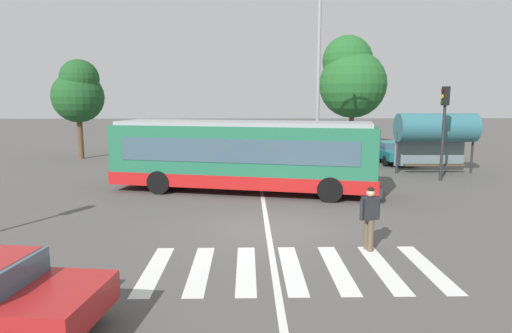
{
  "coord_description": "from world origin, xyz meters",
  "views": [
    {
      "loc": [
        -0.73,
        -12.87,
        3.97
      ],
      "look_at": [
        -0.38,
        4.34,
        1.3
      ],
      "focal_mm": 30.29,
      "sensor_mm": 36.0,
      "label": 1
    }
  ],
  "objects_px": {
    "city_transit_bus": "(243,156)",
    "pedestrian_crossing_street": "(370,215)",
    "twin_arm_street_lamp": "(319,62)",
    "parked_car_champagne": "(264,152)",
    "parked_car_black": "(179,152)",
    "bus_stop_shelter": "(436,129)",
    "parked_car_silver": "(309,151)",
    "parked_car_blue": "(219,152)",
    "background_tree_left": "(78,92)",
    "background_tree_right": "(351,77)",
    "parked_car_charcoal": "(351,151)",
    "traffic_light_far_corner": "(444,118)",
    "parked_car_teal": "(391,151)"
  },
  "relations": [
    {
      "from": "city_transit_bus",
      "to": "parked_car_blue",
      "type": "bearing_deg",
      "value": 100.7
    },
    {
      "from": "parked_car_champagne",
      "to": "parked_car_teal",
      "type": "height_order",
      "value": "same"
    },
    {
      "from": "parked_car_teal",
      "to": "bus_stop_shelter",
      "type": "relative_size",
      "value": 1.08
    },
    {
      "from": "parked_car_blue",
      "to": "background_tree_left",
      "type": "distance_m",
      "value": 10.51
    },
    {
      "from": "pedestrian_crossing_street",
      "to": "parked_car_black",
      "type": "relative_size",
      "value": 0.38
    },
    {
      "from": "city_transit_bus",
      "to": "pedestrian_crossing_street",
      "type": "bearing_deg",
      "value": -65.39
    },
    {
      "from": "twin_arm_street_lamp",
      "to": "bus_stop_shelter",
      "type": "bearing_deg",
      "value": -10.73
    },
    {
      "from": "parked_car_blue",
      "to": "parked_car_black",
      "type": "bearing_deg",
      "value": 178.08
    },
    {
      "from": "parked_car_silver",
      "to": "city_transit_bus",
      "type": "bearing_deg",
      "value": -115.98
    },
    {
      "from": "background_tree_right",
      "to": "city_transit_bus",
      "type": "bearing_deg",
      "value": -118.67
    },
    {
      "from": "parked_car_silver",
      "to": "background_tree_left",
      "type": "relative_size",
      "value": 0.69
    },
    {
      "from": "twin_arm_street_lamp",
      "to": "parked_car_charcoal",
      "type": "bearing_deg",
      "value": 46.5
    },
    {
      "from": "parked_car_black",
      "to": "traffic_light_far_corner",
      "type": "xyz_separation_m",
      "value": [
        13.8,
        -6.0,
        2.33
      ]
    },
    {
      "from": "pedestrian_crossing_street",
      "to": "parked_car_champagne",
      "type": "height_order",
      "value": "pedestrian_crossing_street"
    },
    {
      "from": "pedestrian_crossing_street",
      "to": "parked_car_black",
      "type": "bearing_deg",
      "value": 115.23
    },
    {
      "from": "parked_car_blue",
      "to": "parked_car_charcoal",
      "type": "distance_m",
      "value": 8.31
    },
    {
      "from": "bus_stop_shelter",
      "to": "parked_car_silver",
      "type": "bearing_deg",
      "value": 149.14
    },
    {
      "from": "bus_stop_shelter",
      "to": "background_tree_left",
      "type": "distance_m",
      "value": 22.42
    },
    {
      "from": "parked_car_black",
      "to": "parked_car_charcoal",
      "type": "bearing_deg",
      "value": 0.83
    },
    {
      "from": "parked_car_charcoal",
      "to": "parked_car_silver",
      "type": "bearing_deg",
      "value": -176.61
    },
    {
      "from": "parked_car_blue",
      "to": "parked_car_champagne",
      "type": "height_order",
      "value": "same"
    },
    {
      "from": "parked_car_teal",
      "to": "traffic_light_far_corner",
      "type": "height_order",
      "value": "traffic_light_far_corner"
    },
    {
      "from": "twin_arm_street_lamp",
      "to": "background_tree_left",
      "type": "xyz_separation_m",
      "value": [
        -15.18,
        5.12,
        -1.53
      ]
    },
    {
      "from": "parked_car_black",
      "to": "bus_stop_shelter",
      "type": "bearing_deg",
      "value": -14.61
    },
    {
      "from": "twin_arm_street_lamp",
      "to": "background_tree_right",
      "type": "distance_m",
      "value": 9.86
    },
    {
      "from": "parked_car_champagne",
      "to": "pedestrian_crossing_street",
      "type": "bearing_deg",
      "value": -82.14
    },
    {
      "from": "pedestrian_crossing_street",
      "to": "parked_car_silver",
      "type": "relative_size",
      "value": 0.38
    },
    {
      "from": "traffic_light_far_corner",
      "to": "twin_arm_street_lamp",
      "type": "height_order",
      "value": "twin_arm_street_lamp"
    },
    {
      "from": "parked_car_champagne",
      "to": "twin_arm_street_lamp",
      "type": "xyz_separation_m",
      "value": [
        2.89,
        -2.42,
        5.25
      ]
    },
    {
      "from": "parked_car_champagne",
      "to": "background_tree_right",
      "type": "height_order",
      "value": "background_tree_right"
    },
    {
      "from": "city_transit_bus",
      "to": "traffic_light_far_corner",
      "type": "distance_m",
      "value": 10.15
    },
    {
      "from": "parked_car_blue",
      "to": "parked_car_champagne",
      "type": "distance_m",
      "value": 2.82
    },
    {
      "from": "pedestrian_crossing_street",
      "to": "background_tree_left",
      "type": "relative_size",
      "value": 0.26
    },
    {
      "from": "parked_car_champagne",
      "to": "twin_arm_street_lamp",
      "type": "relative_size",
      "value": 0.47
    },
    {
      "from": "background_tree_left",
      "to": "background_tree_right",
      "type": "distance_m",
      "value": 19.58
    },
    {
      "from": "parked_car_champagne",
      "to": "parked_car_silver",
      "type": "distance_m",
      "value": 2.84
    },
    {
      "from": "city_transit_bus",
      "to": "twin_arm_street_lamp",
      "type": "bearing_deg",
      "value": 54.53
    },
    {
      "from": "parked_car_teal",
      "to": "parked_car_charcoal",
      "type": "bearing_deg",
      "value": -179.89
    },
    {
      "from": "city_transit_bus",
      "to": "twin_arm_street_lamp",
      "type": "distance_m",
      "value": 8.4
    },
    {
      "from": "parked_car_champagne",
      "to": "background_tree_right",
      "type": "bearing_deg",
      "value": 43.89
    },
    {
      "from": "twin_arm_street_lamp",
      "to": "parked_car_silver",
      "type": "bearing_deg",
      "value": 91.16
    },
    {
      "from": "city_transit_bus",
      "to": "pedestrian_crossing_street",
      "type": "distance_m",
      "value": 8.24
    },
    {
      "from": "parked_car_silver",
      "to": "bus_stop_shelter",
      "type": "relative_size",
      "value": 1.08
    },
    {
      "from": "city_transit_bus",
      "to": "pedestrian_crossing_street",
      "type": "xyz_separation_m",
      "value": [
        3.42,
        -7.47,
        -0.62
      ]
    },
    {
      "from": "bus_stop_shelter",
      "to": "traffic_light_far_corner",
      "type": "bearing_deg",
      "value": -105.77
    },
    {
      "from": "city_transit_bus",
      "to": "parked_car_charcoal",
      "type": "distance_m",
      "value": 10.91
    },
    {
      "from": "parked_car_blue",
      "to": "background_tree_right",
      "type": "height_order",
      "value": "background_tree_right"
    },
    {
      "from": "city_transit_bus",
      "to": "parked_car_black",
      "type": "bearing_deg",
      "value": 115.78
    },
    {
      "from": "pedestrian_crossing_street",
      "to": "background_tree_right",
      "type": "relative_size",
      "value": 0.2
    },
    {
      "from": "parked_car_silver",
      "to": "traffic_light_far_corner",
      "type": "bearing_deg",
      "value": -46.67
    }
  ]
}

